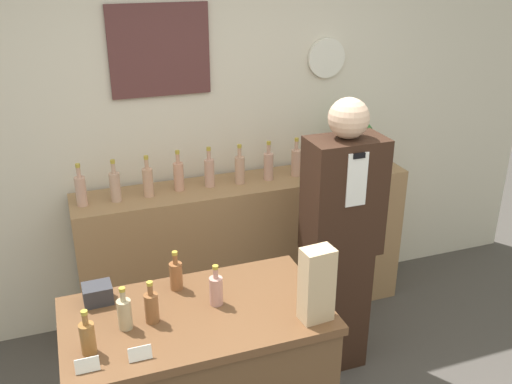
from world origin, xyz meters
TOP-DOWN VIEW (x-y plane):
  - back_wall at (-0.00, 2.00)m, footprint 5.20×0.09m
  - back_shelf at (0.21, 1.74)m, footprint 2.21×0.39m
  - shopkeeper at (0.56, 1.07)m, footprint 0.43×0.27m
  - potted_plant at (0.98, 1.72)m, footprint 0.26×0.26m
  - paper_bag at (0.03, 0.31)m, footprint 0.14×0.10m
  - tape_dispenser at (0.06, 0.30)m, footprint 0.09×0.06m
  - price_card_left at (-0.91, 0.30)m, footprint 0.09×0.02m
  - price_card_right at (-0.71, 0.30)m, footprint 0.09×0.02m
  - gift_box at (-0.83, 0.75)m, footprint 0.13×0.11m
  - counter_bottle_0 at (-0.89, 0.40)m, footprint 0.06×0.06m
  - counter_bottle_1 at (-0.74, 0.52)m, footprint 0.06×0.06m
  - counter_bottle_2 at (-0.62, 0.52)m, footprint 0.06×0.06m
  - counter_bottle_3 at (-0.47, 0.74)m, footprint 0.06×0.06m
  - counter_bottle_4 at (-0.33, 0.56)m, footprint 0.06×0.06m
  - shelf_bottle_0 at (-0.82, 1.73)m, footprint 0.06×0.06m
  - shelf_bottle_1 at (-0.62, 1.73)m, footprint 0.06×0.06m
  - shelf_bottle_2 at (-0.42, 1.73)m, footprint 0.06×0.06m
  - shelf_bottle_3 at (-0.23, 1.76)m, footprint 0.06×0.06m
  - shelf_bottle_4 at (-0.03, 1.76)m, footprint 0.06×0.06m
  - shelf_bottle_5 at (0.17, 1.74)m, footprint 0.06×0.06m
  - shelf_bottle_6 at (0.37, 1.74)m, footprint 0.06×0.06m
  - shelf_bottle_7 at (0.56, 1.74)m, footprint 0.06×0.06m
  - shelf_bottle_8 at (0.76, 1.75)m, footprint 0.06×0.06m

SIDE VIEW (x-z plane):
  - back_shelf at x=0.21m, z-range 0.00..1.00m
  - shopkeeper at x=0.56m, z-range 0.00..1.69m
  - tape_dispenser at x=0.06m, z-range 0.94..1.01m
  - price_card_left at x=-0.91m, z-range 0.95..1.01m
  - price_card_right at x=-0.71m, z-range 0.95..1.01m
  - gift_box at x=-0.83m, z-range 0.95..1.04m
  - counter_bottle_0 at x=-0.89m, z-range 0.93..1.12m
  - counter_bottle_1 at x=-0.74m, z-range 0.93..1.12m
  - counter_bottle_2 at x=-0.62m, z-range 0.93..1.12m
  - counter_bottle_3 at x=-0.47m, z-range 0.93..1.12m
  - counter_bottle_4 at x=-0.33m, z-range 0.93..1.12m
  - shelf_bottle_0 at x=-0.82m, z-range 0.97..1.23m
  - shelf_bottle_1 at x=-0.62m, z-range 0.97..1.23m
  - shelf_bottle_2 at x=-0.42m, z-range 0.97..1.23m
  - shelf_bottle_3 at x=-0.23m, z-range 0.97..1.23m
  - shelf_bottle_4 at x=-0.03m, z-range 0.97..1.23m
  - shelf_bottle_5 at x=0.17m, z-range 0.97..1.23m
  - shelf_bottle_6 at x=0.37m, z-range 0.97..1.23m
  - shelf_bottle_7 at x=0.56m, z-range 0.97..1.23m
  - shelf_bottle_8 at x=0.76m, z-range 0.97..1.23m
  - paper_bag at x=0.03m, z-range 0.95..1.28m
  - potted_plant at x=0.98m, z-range 1.01..1.37m
  - back_wall at x=0.00m, z-range 0.01..2.71m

